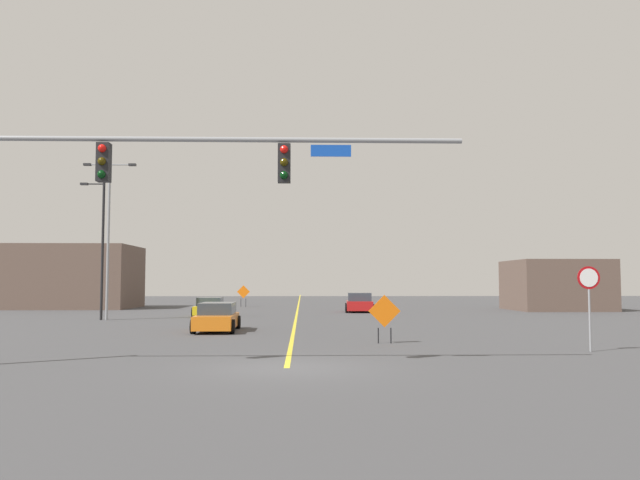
# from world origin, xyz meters

# --- Properties ---
(ground) EXTENTS (177.13, 177.13, 0.00)m
(ground) POSITION_xyz_m (0.00, 0.00, 0.00)
(ground) COLOR #444447
(road_centre_stripe) EXTENTS (0.16, 98.41, 0.01)m
(road_centre_stripe) POSITION_xyz_m (0.00, 49.20, 0.00)
(road_centre_stripe) COLOR yellow
(road_centre_stripe) RESTS_ON ground
(traffic_signal_assembly) EXTENTS (14.67, 0.44, 6.46)m
(traffic_signal_assembly) POSITION_xyz_m (-4.69, -0.01, 5.03)
(traffic_signal_assembly) COLOR gray
(traffic_signal_assembly) RESTS_ON ground
(stop_sign) EXTENTS (0.76, 0.07, 2.81)m
(stop_sign) POSITION_xyz_m (9.91, 3.76, 1.98)
(stop_sign) COLOR gray
(stop_sign) RESTS_ON ground
(street_lamp_near_left) EXTENTS (3.19, 0.24, 9.65)m
(street_lamp_near_left) POSITION_xyz_m (-11.44, 21.82, 5.57)
(street_lamp_near_left) COLOR gray
(street_lamp_near_left) RESTS_ON ground
(street_lamp_mid_left) EXTENTS (1.52, 0.24, 8.48)m
(street_lamp_mid_left) POSITION_xyz_m (-11.92, 22.00, 4.62)
(street_lamp_mid_left) COLOR black
(street_lamp_mid_left) RESTS_ON ground
(construction_sign_right_shoulder) EXTENTS (1.21, 0.18, 2.01)m
(construction_sign_right_shoulder) POSITION_xyz_m (-5.09, 42.24, 1.28)
(construction_sign_right_shoulder) COLOR orange
(construction_sign_right_shoulder) RESTS_ON ground
(construction_sign_left_shoulder) EXTENTS (1.21, 0.06, 1.81)m
(construction_sign_left_shoulder) POSITION_xyz_m (3.49, 6.79, 1.12)
(construction_sign_left_shoulder) COLOR orange
(construction_sign_left_shoulder) RESTS_ON ground
(car_red_approaching) EXTENTS (2.38, 4.37, 1.48)m
(car_red_approaching) POSITION_xyz_m (4.80, 31.88, 0.70)
(car_red_approaching) COLOR red
(car_red_approaching) RESTS_ON ground
(car_orange_passing) EXTENTS (2.01, 4.56, 1.32)m
(car_orange_passing) POSITION_xyz_m (-3.59, 12.98, 0.64)
(car_orange_passing) COLOR orange
(car_orange_passing) RESTS_ON ground
(car_yellow_distant) EXTENTS (2.08, 4.09, 1.27)m
(car_yellow_distant) POSITION_xyz_m (-5.80, 25.84, 0.61)
(car_yellow_distant) COLOR gold
(car_yellow_distant) RESTS_ON ground
(roadside_building_east) EXTENTS (7.32, 6.96, 4.09)m
(roadside_building_east) POSITION_xyz_m (21.31, 34.72, 2.04)
(roadside_building_east) COLOR brown
(roadside_building_east) RESTS_ON ground
(roadside_building_west) EXTENTS (10.03, 8.10, 5.52)m
(roadside_building_west) POSITION_xyz_m (-19.59, 39.76, 2.76)
(roadside_building_west) COLOR brown
(roadside_building_west) RESTS_ON ground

